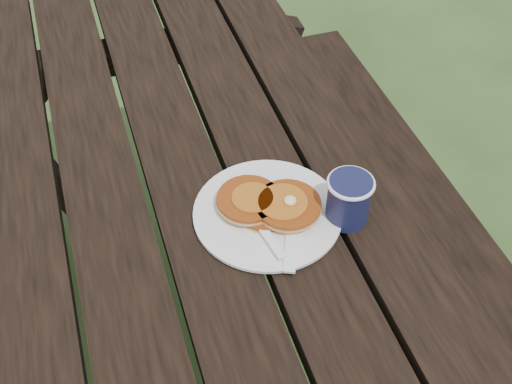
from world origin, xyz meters
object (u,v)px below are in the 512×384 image
object	(u,v)px
pancake_stack	(269,204)
picnic_table	(209,328)
coffee_cup	(349,197)
plate	(268,214)

from	to	relation	value
pancake_stack	picnic_table	bearing A→B (deg)	161.20
coffee_cup	pancake_stack	bearing A→B (deg)	157.97
pancake_stack	plate	bearing A→B (deg)	-134.53
picnic_table	pancake_stack	distance (m)	0.43
plate	picnic_table	bearing A→B (deg)	158.71
plate	pancake_stack	bearing A→B (deg)	45.47
plate	pancake_stack	xyz separation A→B (m)	(0.00, 0.00, 0.02)
picnic_table	plate	size ratio (longest dim) A/B	7.05
picnic_table	plate	world-z (taller)	plate
plate	coffee_cup	bearing A→B (deg)	-19.71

